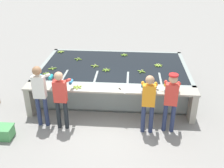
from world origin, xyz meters
name	(u,v)px	position (x,y,z in m)	size (l,w,h in m)	color
ground_plane	(109,121)	(0.00, 0.00, 0.00)	(80.00, 80.00, 0.00)	gray
wash_tank	(114,78)	(0.00, 1.86, 0.44)	(4.70, 2.84, 0.90)	gray
work_ledge	(110,97)	(0.00, 0.23, 0.64)	(4.70, 0.45, 0.90)	#A8A393
worker_0	(40,91)	(-1.73, -0.27, 1.02)	(0.40, 0.72, 1.70)	navy
worker_1	(61,95)	(-1.18, -0.35, 0.96)	(0.41, 0.71, 1.61)	#1E2328
worker_2	(149,99)	(1.00, -0.36, 0.95)	(0.43, 0.72, 1.59)	navy
worker_3	(171,97)	(1.56, -0.28, 0.97)	(0.47, 0.74, 1.61)	navy
banana_bunch_floating_0	(61,52)	(-2.04, 2.96, 0.91)	(0.27, 0.28, 0.08)	#9EC642
banana_bunch_floating_1	(78,59)	(-1.26, 2.28, 0.91)	(0.28, 0.28, 0.08)	#75A333
banana_bunch_floating_2	(142,71)	(0.88, 1.39, 0.91)	(0.27, 0.27, 0.08)	#7FAD33
banana_bunch_floating_3	(124,55)	(0.30, 2.81, 0.91)	(0.28, 0.28, 0.08)	#75A333
banana_bunch_floating_4	(52,68)	(-1.91, 1.41, 0.91)	(0.27, 0.27, 0.08)	#7FAD33
banana_bunch_floating_5	(106,70)	(-0.21, 1.43, 0.91)	(0.27, 0.28, 0.08)	#75A333
banana_bunch_floating_6	(158,65)	(1.43, 1.92, 0.91)	(0.28, 0.28, 0.08)	#9EC642
banana_bunch_floating_7	(46,74)	(-1.97, 0.98, 0.91)	(0.27, 0.27, 0.08)	#7FAD33
banana_bunch_floating_8	(95,66)	(-0.61, 1.72, 0.91)	(0.28, 0.28, 0.08)	#93BC3D
banana_bunch_ledge_0	(77,87)	(-0.88, 0.20, 0.92)	(0.27, 0.28, 0.08)	#93BC3D
knife_0	(121,90)	(0.31, 0.15, 0.91)	(0.20, 0.32, 0.02)	silver
knife_1	(159,90)	(1.32, 0.20, 0.91)	(0.34, 0.14, 0.02)	silver
crate	(2,132)	(-2.60, -0.92, 0.16)	(0.55, 0.39, 0.32)	#4C9E56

